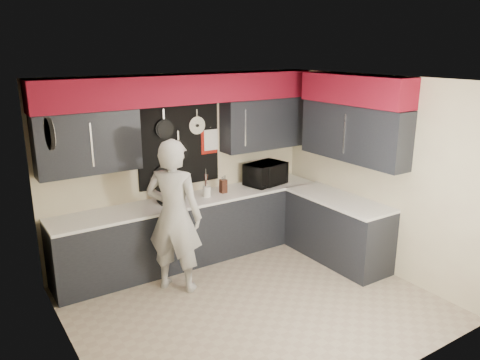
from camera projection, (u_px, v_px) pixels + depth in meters
ground at (252, 303)px, 5.56m from camera, size 4.00×4.00×0.00m
back_wall_assembly at (186, 118)px, 6.30m from camera, size 4.00×0.36×2.60m
right_wall_assembly at (357, 125)px, 6.21m from camera, size 0.36×3.50×2.60m
left_wall_assembly at (68, 234)px, 4.15m from camera, size 0.05×3.50×2.60m
base_cabinets at (236, 229)px, 6.60m from camera, size 3.95×2.20×0.92m
microwave at (266, 174)px, 7.07m from camera, size 0.67×0.53×0.33m
knife_block at (223, 186)px, 6.68m from camera, size 0.09×0.09×0.19m
utensil_crock at (207, 191)px, 6.52m from camera, size 0.11×0.11×0.15m
coffee_maker at (164, 192)px, 6.23m from camera, size 0.18×0.21×0.29m
person at (174, 216)px, 5.66m from camera, size 0.81×0.83×1.92m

